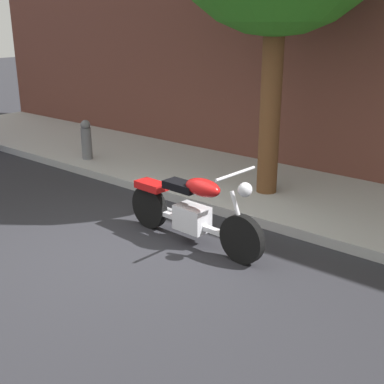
# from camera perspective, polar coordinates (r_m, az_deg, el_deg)

# --- Properties ---
(ground_plane) EXTENTS (60.00, 60.00, 0.00)m
(ground_plane) POSITION_cam_1_polar(r_m,az_deg,el_deg) (6.59, -6.58, -6.12)
(ground_plane) COLOR #28282D
(sidewalk) EXTENTS (18.12, 2.62, 0.14)m
(sidewalk) POSITION_cam_1_polar(r_m,az_deg,el_deg) (8.64, 7.26, 0.55)
(sidewalk) COLOR #ACACAC
(sidewalk) RESTS_ON ground
(motorcycle) EXTENTS (2.20, 0.70, 1.10)m
(motorcycle) POSITION_cam_1_polar(r_m,az_deg,el_deg) (6.48, 0.02, -2.04)
(motorcycle) COLOR black
(motorcycle) RESTS_ON ground
(fire_hydrant) EXTENTS (0.20, 0.20, 0.91)m
(fire_hydrant) POSITION_cam_1_polar(r_m,az_deg,el_deg) (10.17, -11.68, 5.39)
(fire_hydrant) COLOR slate
(fire_hydrant) RESTS_ON ground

